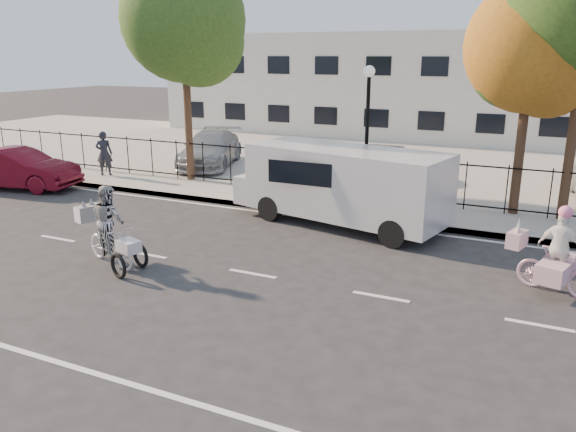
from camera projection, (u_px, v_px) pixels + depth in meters
The scene contains 18 objects.
ground at pixel (253, 274), 12.77m from camera, with size 120.00×120.00×0.00m, color #333334.
road_markings at pixel (253, 274), 12.77m from camera, with size 60.00×9.52×0.01m, color silver, non-canonical shape.
curb at pixel (331, 215), 17.15m from camera, with size 60.00×0.10×0.15m, color #A8A399.
sidewalk at pixel (343, 207), 18.06m from camera, with size 60.00×2.20×0.15m, color #A8A399.
parking_lot at pixel (407, 161), 25.82m from camera, with size 60.00×15.60×0.15m, color #A8A399.
iron_fence at pixel (354, 176), 18.79m from camera, with size 58.00×0.06×1.50m, color black, non-canonical shape.
building at pixel (449, 85), 33.72m from camera, with size 34.00×10.00×6.00m, color silver.
lamppost at pixel (368, 110), 17.63m from camera, with size 0.36×0.36×4.33m.
street_sign at pixel (299, 158), 19.05m from camera, with size 0.85×0.06×1.80m.
zebra_trike at pixel (110, 234), 13.16m from camera, with size 2.24×1.41×1.93m.
unicorn_bike at pixel (557, 261), 11.58m from camera, with size 1.92×1.39×1.89m.
white_van at pixel (342, 183), 16.14m from camera, with size 6.70×3.33×2.25m.
red_sedan at pixel (17, 169), 20.68m from camera, with size 1.58×4.52×1.49m, color #560918.
pedestrian at pixel (104, 153), 22.24m from camera, with size 0.64×0.42×1.76m, color black.
lot_car_a at pixel (210, 149), 24.22m from camera, with size 2.03×4.99×1.45m, color #9A9EA1.
lot_car_c at pixel (379, 163), 21.58m from camera, with size 1.32×3.80×1.25m, color #4F5157.
tree_west at pixel (188, 25), 20.20m from camera, with size 4.52×4.52×8.29m.
tree_mid at pixel (536, 53), 15.82m from camera, with size 3.77×3.77×6.91m.
Camera 1 is at (5.74, -10.45, 4.82)m, focal length 35.00 mm.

